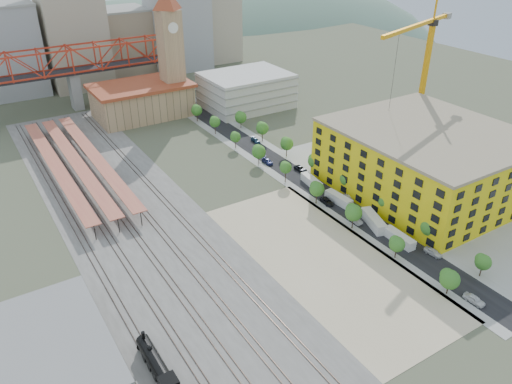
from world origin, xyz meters
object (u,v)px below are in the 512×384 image
construction_building (427,160)px  site_trailer_c (339,199)px  tower_crane (423,59)px  site_trailer_d (312,182)px  locomotive (162,375)px  site_trailer_b (374,221)px  clock_tower (170,40)px  car_0 (474,300)px  site_trailer_a (399,238)px

construction_building → site_trailer_c: (-26.00, 6.86, -8.17)m
tower_crane → site_trailer_d: (-46.53, -4.49, -29.21)m
locomotive → site_trailer_b: locomotive is taller
site_trailer_d → locomotive: bearing=-139.5°
clock_tower → tower_crane: size_ratio=1.05×
construction_building → car_0: construction_building is taller
site_trailer_c → car_0: bearing=-96.9°
site_trailer_b → site_trailer_c: site_trailer_b is taller
clock_tower → site_trailer_d: clock_tower is taller
tower_crane → site_trailer_a: bearing=-139.6°
clock_tower → site_trailer_c: 97.43m
clock_tower → locomotive: clock_tower is taller
tower_crane → site_trailer_b: (-46.53, -30.70, -29.04)m
clock_tower → locomotive: (-58.00, -124.51, -26.69)m
locomotive → site_trailer_d: (66.00, 43.78, -0.78)m
site_trailer_b → site_trailer_d: site_trailer_b is taller
site_trailer_c → clock_tower: bearing=91.6°
site_trailer_a → locomotive: bearing=-171.5°
clock_tower → car_0: size_ratio=11.22×
tower_crane → site_trailer_c: tower_crane is taller
tower_crane → site_trailer_b: size_ratio=4.82×
construction_building → site_trailer_d: bearing=143.5°
locomotive → car_0: size_ratio=4.64×
site_trailer_c → construction_building: bearing=-18.0°
car_0 → tower_crane: bearing=47.9°
tower_crane → clock_tower: bearing=125.6°
tower_crane → site_trailer_a: size_ratio=5.51×
construction_building → locomotive: construction_building is taller
site_trailer_d → site_trailer_b: bearing=-83.1°
tower_crane → site_trailer_c: 57.47m
locomotive → site_trailer_d: size_ratio=2.40×
site_trailer_c → site_trailer_d: site_trailer_c is taller
site_trailer_d → site_trailer_a: bearing=-83.1°
clock_tower → site_trailer_c: (8.00, -93.14, -27.46)m
clock_tower → site_trailer_b: 110.66m
tower_crane → site_trailer_b: tower_crane is taller
construction_building → site_trailer_b: (-26.00, -6.95, -8.01)m
site_trailer_d → car_0: size_ratio=1.93×
tower_crane → car_0: 85.90m
construction_building → locomotive: 95.50m
locomotive → site_trailer_a: (66.00, 8.63, -0.78)m
site_trailer_a → site_trailer_d: (0.00, 35.15, 0.00)m
site_trailer_c → tower_crane: bearing=16.7°
locomotive → car_0: locomotive is taller
clock_tower → site_trailer_c: clock_tower is taller
site_trailer_b → tower_crane: bearing=51.7°
construction_building → clock_tower: bearing=108.8°
construction_building → car_0: size_ratio=10.92×
tower_crane → site_trailer_a: 67.75m
tower_crane → site_trailer_b: bearing=-146.6°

